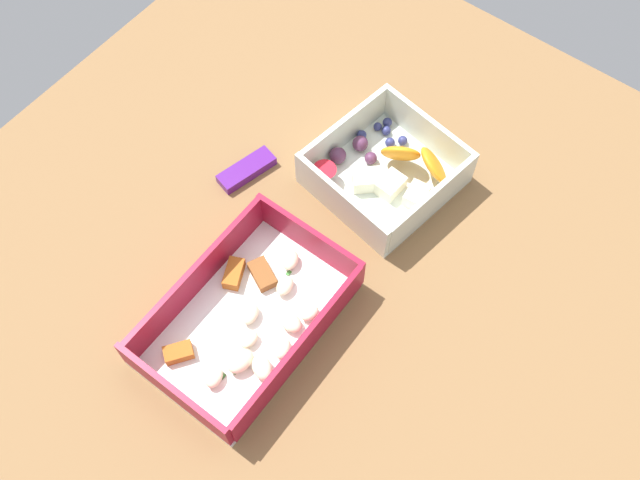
% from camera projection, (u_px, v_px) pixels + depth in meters
% --- Properties ---
extents(table_surface, '(0.80, 0.80, 0.02)m').
position_uv_depth(table_surface, '(325.00, 239.00, 0.82)').
color(table_surface, brown).
rests_on(table_surface, ground).
extents(pasta_container, '(0.22, 0.14, 0.05)m').
position_uv_depth(pasta_container, '(249.00, 318.00, 0.75)').
color(pasta_container, white).
rests_on(pasta_container, table_surface).
extents(fruit_bowl, '(0.17, 0.16, 0.05)m').
position_uv_depth(fruit_bowl, '(386.00, 170.00, 0.83)').
color(fruit_bowl, silver).
rests_on(fruit_bowl, table_surface).
extents(candy_bar, '(0.07, 0.04, 0.01)m').
position_uv_depth(candy_bar, '(247.00, 170.00, 0.85)').
color(candy_bar, '#51197A').
rests_on(candy_bar, table_surface).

